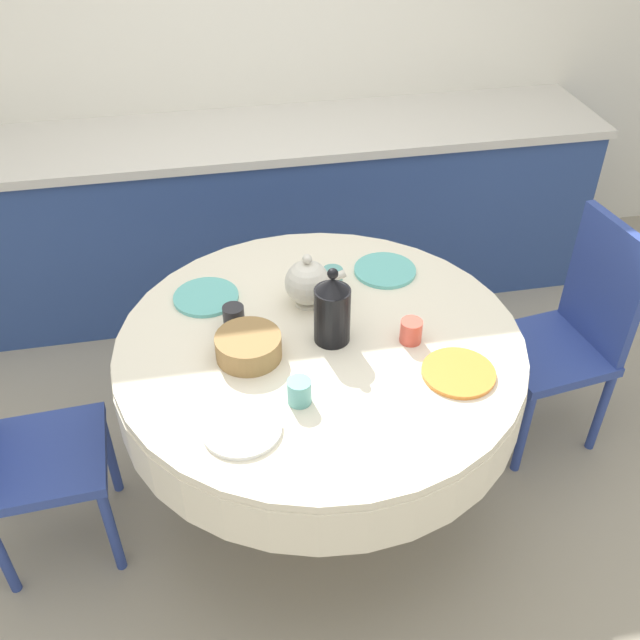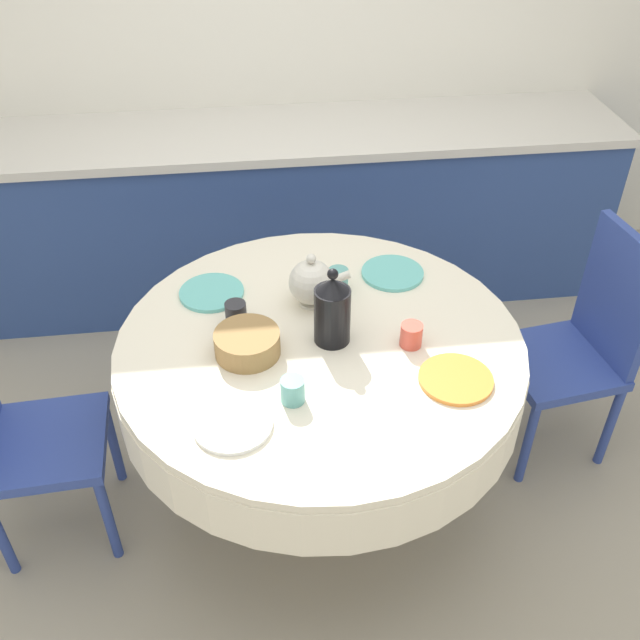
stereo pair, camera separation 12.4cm
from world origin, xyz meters
TOP-DOWN VIEW (x-y plane):
  - ground_plane at (0.00, 0.00)m, footprint 12.00×12.00m
  - wall_back at (0.00, 1.71)m, footprint 7.00×0.05m
  - kitchen_counter at (0.00, 1.38)m, footprint 3.24×0.64m
  - dining_table at (0.00, 0.00)m, footprint 1.35×1.35m
  - chair_left at (1.01, 0.14)m, footprint 0.45×0.45m
  - chair_right at (-1.02, -0.06)m, footprint 0.42×0.42m
  - plate_near_left at (-0.29, -0.36)m, footprint 0.23×0.23m
  - cup_near_left at (-0.11, -0.27)m, footprint 0.07×0.07m
  - plate_near_right at (0.39, -0.25)m, footprint 0.23×0.23m
  - cup_near_right at (0.29, -0.06)m, footprint 0.07×0.07m
  - plate_far_left at (-0.35, 0.30)m, footprint 0.23×0.23m
  - cup_far_left at (-0.27, 0.12)m, footprint 0.07×0.07m
  - plate_far_right at (0.31, 0.34)m, footprint 0.23×0.23m
  - cup_far_right at (0.10, 0.28)m, footprint 0.07×0.07m
  - coffee_carafe at (0.04, -0.01)m, footprint 0.12×0.12m
  - teapot at (-0.00, 0.20)m, footprint 0.22×0.16m
  - bread_basket at (-0.24, -0.04)m, footprint 0.21×0.21m

SIDE VIEW (x-z plane):
  - ground_plane at x=0.00m, z-range 0.00..0.00m
  - kitchen_counter at x=0.00m, z-range 0.00..0.89m
  - chair_left at x=1.01m, z-range 0.04..1.00m
  - chair_right at x=-1.02m, z-range 0.04..1.00m
  - dining_table at x=0.00m, z-range 0.25..0.99m
  - plate_near_left at x=-0.29m, z-range 0.74..0.75m
  - plate_near_right at x=0.39m, z-range 0.74..0.75m
  - plate_far_left at x=-0.35m, z-range 0.74..0.75m
  - plate_far_right at x=0.31m, z-range 0.74..0.75m
  - cup_near_left at x=-0.11m, z-range 0.74..0.82m
  - cup_near_right at x=0.29m, z-range 0.74..0.82m
  - cup_far_left at x=-0.27m, z-range 0.74..0.82m
  - cup_far_right at x=0.10m, z-range 0.74..0.82m
  - bread_basket at x=-0.24m, z-range 0.74..0.82m
  - teapot at x=0.00m, z-range 0.73..0.93m
  - coffee_carafe at x=0.04m, z-range 0.72..1.00m
  - wall_back at x=0.00m, z-range 0.00..2.60m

